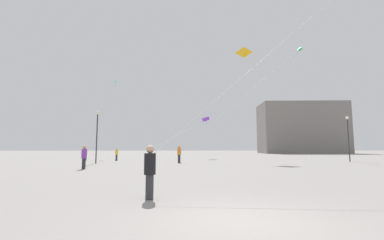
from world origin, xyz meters
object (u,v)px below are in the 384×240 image
kite_cyan_delta (115,82)px  lamppost_east (348,131)px  lamppost_west (97,128)px  person_in_orange (179,153)px  building_left_hall (301,128)px  person_in_purple (84,156)px  kite_violet_delta (205,120)px  kite_emerald_diamond (296,52)px  person_in_black (150,170)px  person_in_teal (86,154)px  person_in_blue (150,153)px  person_in_yellow (117,154)px  kite_amber_delta (243,54)px

kite_cyan_delta → lamppost_east: size_ratio=2.15×
kite_cyan_delta → lamppost_west: size_ratio=2.11×
person_in_orange → building_left_hall: building_left_hall is taller
person_in_purple → building_left_hall: building_left_hall is taller
kite_violet_delta → kite_emerald_diamond: bearing=-28.3°
building_left_hall → lamppost_east: 49.99m
person_in_black → kite_violet_delta: bearing=-20.4°
kite_cyan_delta → person_in_black: bearing=-73.7°
person_in_teal → lamppost_west: 7.90m
person_in_black → person_in_blue: bearing=-5.3°
person_in_purple → lamppost_east: lamppost_east is taller
person_in_purple → person_in_orange: bearing=-5.0°
person_in_yellow → kite_amber_delta: (15.99, -1.22, 12.76)m
person_in_orange → person_in_teal: bearing=78.6°
person_in_yellow → person_in_orange: bearing=17.4°
person_in_orange → lamppost_west: 8.90m
kite_violet_delta → kite_cyan_delta: bearing=172.9°
person_in_blue → kite_cyan_delta: (-6.93, 9.69, 11.08)m
person_in_teal → kite_cyan_delta: 13.54m
person_in_orange → person_in_blue: person_in_orange is taller
kite_emerald_diamond → building_left_hall: kite_emerald_diamond is taller
kite_violet_delta → lamppost_east: 18.89m
person_in_yellow → person_in_purple: person_in_purple is taller
person_in_yellow → person_in_blue: person_in_blue is taller
person_in_blue → person_in_black: person_in_blue is taller
person_in_yellow → person_in_teal: person_in_teal is taller
person_in_orange → person_in_black: size_ratio=1.12×
person_in_yellow → lamppost_west: (-0.60, -6.10, 2.72)m
person_in_teal → lamppost_west: bearing=41.1°
person_in_purple → kite_violet_delta: kite_violet_delta is taller
lamppost_east → person_in_blue: bearing=174.8°
kite_violet_delta → building_left_hall: size_ratio=0.36×
kite_amber_delta → lamppost_west: bearing=-163.6°
person_in_teal → kite_amber_delta: bearing=99.0°
building_left_hall → person_in_orange: bearing=-127.0°
kite_cyan_delta → lamppost_east: (30.15, -11.79, -8.51)m
person_in_purple → kite_emerald_diamond: kite_emerald_diamond is taller
person_in_purple → lamppost_east: 28.54m
kite_violet_delta → building_left_hall: (32.56, 36.95, 1.54)m
kite_emerald_diamond → kite_amber_delta: size_ratio=1.29×
kite_emerald_diamond → kite_amber_delta: bearing=-171.7°
kite_cyan_delta → building_left_hall: size_ratio=0.46×
person_in_purple → kite_violet_delta: (10.94, 19.52, 4.94)m
kite_amber_delta → kite_violet_delta: bearing=119.7°
person_in_yellow → person_in_orange: person_in_orange is taller
person_in_black → kite_violet_delta: (4.68, 31.21, 5.00)m
lamppost_west → lamppost_east: bearing=4.7°
kite_cyan_delta → building_left_hall: 58.76m
kite_amber_delta → building_left_hall: (28.30, 44.40, -6.17)m
person_in_yellow → kite_emerald_diamond: (23.54, -0.11, 13.61)m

